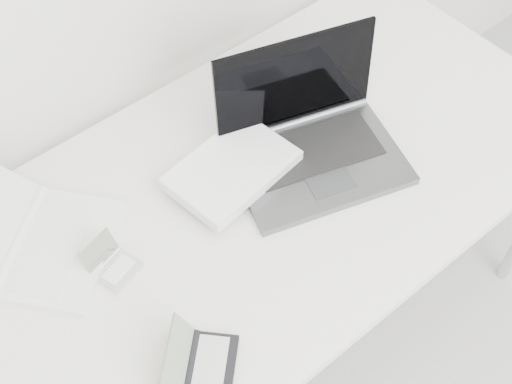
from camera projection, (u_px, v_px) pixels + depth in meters
desk at (255, 203)px, 1.63m from camera, size 1.60×0.80×0.73m
laptop_large at (285, 149)px, 1.61m from camera, size 0.55×0.39×0.26m
netbook_open_white at (38, 241)px, 1.48m from camera, size 0.43×0.44×0.12m
pda_silver at (113, 266)px, 1.46m from camera, size 0.11×0.11×0.07m
palmtop_charcoal at (202, 370)px, 1.32m from camera, size 0.20×0.20×0.08m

